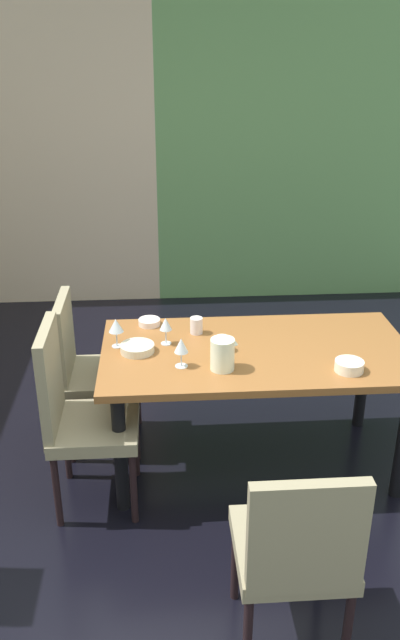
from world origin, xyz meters
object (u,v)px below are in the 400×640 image
object	(u,v)px
wine_glass_north	(116,326)
serving_bowl_west	(349,366)
serving_bowl_left	(137,348)
cup_center	(196,326)
wine_glass_near_window	(181,346)
cup_east	(222,344)
chair_left_near	(77,411)
pitcher_front	(223,354)
chair_head_near	(297,549)
serving_bowl_near_shelf	(149,322)
chair_left_far	(88,365)
wine_glass_rear	(166,325)
dining_table	(256,364)

from	to	relation	value
wine_glass_north	serving_bowl_west	world-z (taller)	wine_glass_north
serving_bowl_left	cup_center	distance (m)	0.39
wine_glass_near_window	cup_east	bearing A→B (deg)	36.42
chair_left_near	serving_bowl_west	xyz separation A→B (m)	(1.37, -0.01, 0.21)
wine_glass_near_window	serving_bowl_west	size ratio (longest dim) A/B	1.08
serving_bowl_west	wine_glass_near_window	bearing A→B (deg)	172.88
cup_center	pitcher_front	bearing A→B (deg)	-76.39
chair_head_near	cup_center	xyz separation A→B (m)	(-0.28, 1.45, 0.26)
serving_bowl_west	cup_center	size ratio (longest dim) A/B	1.55
chair_head_near	pitcher_front	bearing A→B (deg)	99.79
serving_bowl_near_shelf	chair_left_near	bearing A→B (deg)	-120.85
serving_bowl_near_shelf	pitcher_front	distance (m)	0.68
chair_left_far	serving_bowl_near_shelf	xyz separation A→B (m)	(0.36, 0.09, 0.22)
cup_east	chair_left_near	bearing A→B (deg)	-161.16
serving_bowl_left	serving_bowl_near_shelf	distance (m)	0.35
chair_head_near	serving_bowl_near_shelf	bearing A→B (deg)	109.06
wine_glass_rear	serving_bowl_near_shelf	distance (m)	0.29
chair_left_near	serving_bowl_near_shelf	xyz separation A→B (m)	(0.37, 0.62, 0.20)
wine_glass_rear	cup_east	world-z (taller)	wine_glass_rear
pitcher_front	serving_bowl_west	bearing A→B (deg)	-5.82
serving_bowl_west	cup_center	bearing A→B (deg)	146.01
chair_left_far	cup_east	bearing A→B (deg)	70.39
chair_head_near	wine_glass_rear	xyz separation A→B (m)	(-0.46, 1.33, 0.33)
cup_east	dining_table	bearing A→B (deg)	1.42
dining_table	chair_head_near	bearing A→B (deg)	-91.44
wine_glass_north	serving_bowl_near_shelf	bearing A→B (deg)	57.40
pitcher_front	cup_center	bearing A→B (deg)	103.61
cup_east	pitcher_front	size ratio (longest dim) A/B	0.49
dining_table	cup_east	xyz separation A→B (m)	(-0.19, -0.00, 0.13)
wine_glass_near_window	wine_glass_north	xyz separation A→B (m)	(-0.34, 0.25, 0.01)
wine_glass_near_window	serving_bowl_left	distance (m)	0.30
wine_glass_near_window	cup_east	world-z (taller)	wine_glass_near_window
dining_table	wine_glass_north	xyz separation A→B (m)	(-0.75, 0.08, 0.21)
dining_table	pitcher_front	xyz separation A→B (m)	(-0.21, -0.21, 0.17)
wine_glass_north	serving_bowl_near_shelf	distance (m)	0.34
dining_table	serving_bowl_west	world-z (taller)	serving_bowl_west
chair_left_far	wine_glass_rear	size ratio (longest dim) A/B	6.13
wine_glass_rear	serving_bowl_left	world-z (taller)	wine_glass_rear
serving_bowl_west	cup_center	world-z (taller)	cup_center
chair_head_near	chair_left_far	world-z (taller)	chair_left_far
wine_glass_near_window	serving_bowl_left	bearing A→B (deg)	141.77
wine_glass_north	wine_glass_rear	distance (m)	0.27
chair_head_near	cup_east	xyz separation A→B (m)	(-0.16, 1.23, 0.26)
dining_table	wine_glass_near_window	bearing A→B (deg)	-157.65
chair_left_near	serving_bowl_west	size ratio (longest dim) A/B	6.95
chair_head_near	pitcher_front	distance (m)	1.08
dining_table	cup_east	world-z (taller)	cup_east
wine_glass_near_window	wine_glass_rear	distance (m)	0.28
chair_left_far	wine_glass_rear	xyz separation A→B (m)	(0.45, -0.17, 0.32)
serving_bowl_near_shelf	serving_bowl_left	bearing A→B (deg)	-100.26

